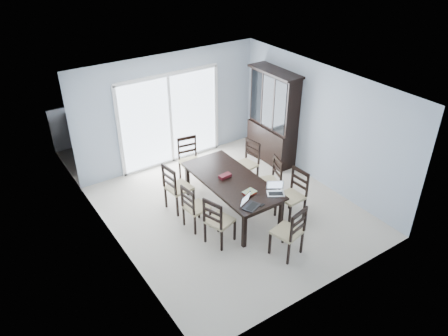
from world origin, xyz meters
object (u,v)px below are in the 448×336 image
(chair_end_near, at_px, (292,228))
(hot_tub, at_px, (119,134))
(chair_right_near, at_px, (295,189))
(dining_table, at_px, (232,183))
(cell_phone, at_px, (262,205))
(chair_left_near, at_px, (216,217))
(game_box, at_px, (225,176))
(laptop_silver, at_px, (276,192))
(laptop_dark, at_px, (252,204))
(chair_left_mid, at_px, (192,204))
(chair_end_far, at_px, (189,155))
(chair_left_far, at_px, (174,183))
(chair_right_mid, at_px, (272,176))
(china_hutch, at_px, (273,118))
(chair_right_far, at_px, (249,158))

(chair_end_near, distance_m, hot_tub, 5.30)
(chair_right_near, relative_size, chair_end_near, 1.00)
(dining_table, relative_size, cell_phone, 20.07)
(chair_left_near, bearing_deg, game_box, 119.81)
(chair_end_near, bearing_deg, laptop_silver, 57.20)
(laptop_dark, distance_m, laptop_silver, 0.61)
(chair_left_mid, bearing_deg, chair_right_near, 61.90)
(laptop_dark, relative_size, hot_tub, 0.19)
(dining_table, height_order, chair_end_far, chair_end_far)
(dining_table, xyz_separation_m, chair_right_near, (0.94, -0.78, -0.06))
(chair_left_mid, height_order, chair_left_far, chair_left_far)
(dining_table, relative_size, game_box, 9.02)
(dining_table, distance_m, chair_left_far, 1.11)
(chair_left_far, xyz_separation_m, game_box, (0.83, -0.53, 0.15))
(chair_end_far, bearing_deg, chair_right_mid, 129.04)
(chair_left_near, xyz_separation_m, laptop_silver, (1.16, -0.19, 0.21))
(laptop_dark, bearing_deg, china_hutch, 20.38)
(chair_end_near, distance_m, chair_end_far, 3.16)
(chair_right_mid, distance_m, chair_end_far, 1.91)
(chair_right_far, height_order, laptop_silver, chair_right_far)
(chair_right_near, relative_size, game_box, 4.74)
(dining_table, relative_size, hot_tub, 1.13)
(game_box, xyz_separation_m, hot_tub, (-0.81, 3.44, -0.28))
(chair_left_mid, bearing_deg, chair_right_far, 106.02)
(chair_end_near, bearing_deg, cell_phone, 89.70)
(chair_left_mid, height_order, chair_right_mid, chair_right_mid)
(chair_left_mid, bearing_deg, chair_left_far, 173.39)
(chair_right_far, relative_size, chair_end_far, 0.96)
(chair_right_near, distance_m, cell_phone, 1.02)
(chair_left_near, distance_m, cell_phone, 0.82)
(chair_end_far, height_order, game_box, chair_end_far)
(chair_end_far, height_order, hot_tub, chair_end_far)
(chair_end_far, relative_size, laptop_dark, 3.11)
(chair_right_mid, relative_size, chair_right_far, 1.00)
(china_hutch, distance_m, laptop_dark, 3.15)
(laptop_silver, relative_size, cell_phone, 3.50)
(chair_end_near, bearing_deg, chair_right_far, 57.00)
(chair_left_mid, relative_size, chair_right_near, 0.91)
(chair_left_near, bearing_deg, chair_left_far, 166.72)
(dining_table, relative_size, chair_right_mid, 1.97)
(chair_left_near, bearing_deg, chair_end_near, 23.91)
(china_hutch, relative_size, chair_left_far, 1.86)
(chair_right_near, bearing_deg, hot_tub, 18.87)
(chair_end_near, height_order, chair_end_far, chair_end_far)
(chair_right_far, height_order, game_box, chair_right_far)
(china_hutch, height_order, game_box, china_hutch)
(chair_right_far, bearing_deg, chair_right_mid, 167.74)
(chair_right_mid, height_order, laptop_dark, chair_right_mid)
(chair_left_near, bearing_deg, dining_table, 112.26)
(laptop_dark, xyz_separation_m, hot_tub, (-0.65, 4.50, -0.30))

